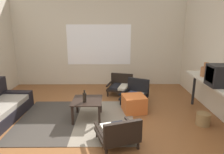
% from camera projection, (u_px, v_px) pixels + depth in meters
% --- Properties ---
extents(ground_plane, '(7.80, 7.80, 0.00)m').
position_uv_depth(ground_plane, '(91.00, 132.00, 3.67)').
color(ground_plane, brown).
extents(far_wall_with_window, '(5.60, 0.13, 2.70)m').
position_uv_depth(far_wall_with_window, '(99.00, 42.00, 6.28)').
color(far_wall_with_window, beige).
rests_on(far_wall_with_window, ground).
extents(area_rug, '(2.33, 1.94, 0.01)m').
position_uv_depth(area_rug, '(77.00, 119.00, 4.16)').
color(area_rug, '#38332D').
rests_on(area_rug, ground).
extents(coffee_table, '(0.59, 0.64, 0.41)m').
position_uv_depth(coffee_table, '(87.00, 103.00, 4.12)').
color(coffee_table, black).
rests_on(coffee_table, ground).
extents(armchair_by_window, '(0.76, 0.73, 0.53)m').
position_uv_depth(armchair_by_window, '(120.00, 85.00, 5.64)').
color(armchair_by_window, black).
rests_on(armchair_by_window, ground).
extents(armchair_striped_foreground, '(0.77, 0.77, 0.51)m').
position_uv_depth(armchair_striped_foreground, '(118.00, 133.00, 3.22)').
color(armchair_striped_foreground, black).
rests_on(armchair_striped_foreground, ground).
extents(armchair_corner, '(0.78, 0.79, 0.57)m').
position_uv_depth(armchair_corner, '(135.00, 93.00, 5.00)').
color(armchair_corner, black).
rests_on(armchair_corner, ground).
extents(ottoman_orange, '(0.55, 0.55, 0.37)m').
position_uv_depth(ottoman_orange, '(134.00, 104.00, 4.50)').
color(ottoman_orange, '#D1662D').
rests_on(ottoman_orange, ground).
extents(console_shelf, '(0.41, 1.85, 0.83)m').
position_uv_depth(console_shelf, '(213.00, 86.00, 3.92)').
color(console_shelf, beige).
rests_on(console_shelf, ground).
extents(crt_television, '(0.51, 0.37, 0.38)m').
position_uv_depth(crt_television, '(223.00, 76.00, 3.57)').
color(crt_television, black).
rests_on(crt_television, console_shelf).
extents(clay_vase, '(0.20, 0.20, 0.30)m').
position_uv_depth(clay_vase, '(206.00, 71.00, 4.25)').
color(clay_vase, '#935B38').
rests_on(clay_vase, console_shelf).
extents(glass_bottle, '(0.07, 0.07, 0.24)m').
position_uv_depth(glass_bottle, '(85.00, 97.00, 3.97)').
color(glass_bottle, black).
rests_on(glass_bottle, coffee_table).
extents(wicker_basket, '(0.26, 0.26, 0.24)m').
position_uv_depth(wicker_basket, '(203.00, 119.00, 3.91)').
color(wicker_basket, olive).
rests_on(wicker_basket, ground).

